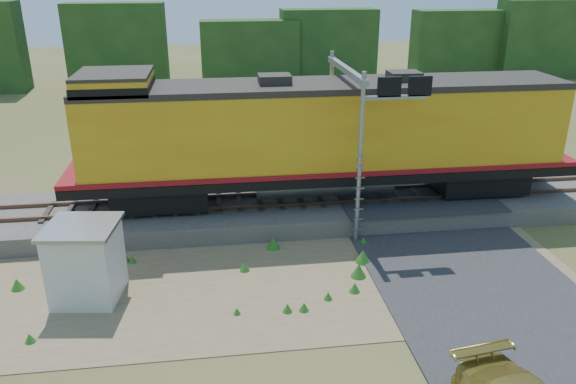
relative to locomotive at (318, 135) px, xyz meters
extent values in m
plane|color=#475123|center=(-2.58, -6.00, -3.76)|extent=(140.00, 140.00, 0.00)
cube|color=slate|center=(-2.58, 0.00, -3.36)|extent=(70.00, 5.00, 0.80)
cube|color=brown|center=(-2.58, -0.72, -2.88)|extent=(70.00, 0.10, 0.16)
cube|color=brown|center=(-2.58, 0.72, -2.88)|extent=(70.00, 0.10, 0.16)
cube|color=#8C7754|center=(-4.58, -5.50, -3.74)|extent=(26.00, 8.00, 0.03)
cube|color=#38383A|center=(4.42, 0.00, -2.93)|extent=(7.00, 5.20, 0.06)
cube|color=#38383A|center=(4.42, 16.00, -3.72)|extent=(7.00, 24.00, 0.08)
cube|color=#1C3E16|center=(-2.58, 32.00, -0.51)|extent=(36.00, 3.00, 6.50)
cube|color=black|center=(-6.82, 0.00, -2.30)|extent=(3.96, 2.53, 0.99)
cube|color=black|center=(7.46, 0.00, -2.30)|extent=(3.96, 2.53, 0.99)
cube|color=black|center=(0.32, 0.00, -1.61)|extent=(21.98, 3.30, 0.40)
cylinder|color=gray|center=(0.32, 0.00, -2.14)|extent=(6.04, 1.32, 1.32)
cube|color=gold|center=(0.32, 0.00, 0.29)|extent=(20.33, 3.19, 3.41)
cube|color=maroon|center=(0.32, 0.00, -1.28)|extent=(21.98, 3.35, 0.20)
cube|color=#28231E|center=(0.32, 0.00, 2.13)|extent=(20.33, 3.24, 0.26)
cube|color=gold|center=(-8.25, 0.00, 2.38)|extent=(2.86, 3.19, 0.77)
cube|color=#28231E|center=(-8.25, 0.00, 2.81)|extent=(2.86, 3.24, 0.13)
cube|color=black|center=(-8.25, 0.00, 2.32)|extent=(2.91, 3.24, 0.38)
cube|color=maroon|center=(-9.90, 0.00, -0.09)|extent=(0.11, 2.20, 1.32)
cube|color=#28231E|center=(-1.88, 0.00, 2.38)|extent=(1.32, 1.10, 0.49)
cube|color=#28231E|center=(3.62, 0.00, 2.38)|extent=(1.32, 1.10, 0.49)
cube|color=silver|center=(-8.87, -5.68, -2.47)|extent=(2.30, 2.30, 2.57)
cube|color=gray|center=(-8.87, -5.68, -1.14)|extent=(2.53, 2.53, 0.12)
cylinder|color=gray|center=(1.11, -2.80, -0.31)|extent=(0.18, 0.18, 6.91)
cylinder|color=gray|center=(1.11, 2.80, -0.31)|extent=(0.18, 0.18, 6.91)
cube|color=gray|center=(1.11, 0.00, 2.75)|extent=(0.25, 6.20, 0.25)
cube|color=gray|center=(2.29, -2.80, 2.16)|extent=(2.57, 0.15, 0.15)
cube|color=black|center=(2.09, -2.80, 2.56)|extent=(0.89, 0.15, 0.74)
cube|color=black|center=(3.28, -2.80, 2.56)|extent=(0.89, 0.15, 0.74)
camera|label=1|loc=(-4.45, -22.86, 6.60)|focal=35.00mm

